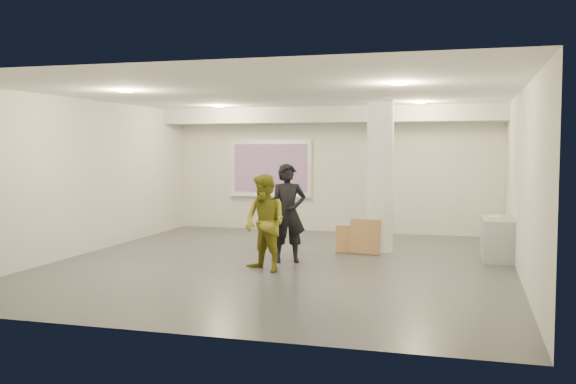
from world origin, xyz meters
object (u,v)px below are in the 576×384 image
(projection_screen, at_px, (271,169))
(credenza, at_px, (497,238))
(woman, at_px, (288,213))
(man, at_px, (265,223))
(column, at_px, (380,176))

(projection_screen, height_order, credenza, projection_screen)
(credenza, relative_size, woman, 0.74)
(projection_screen, xyz_separation_m, woman, (1.68, -4.34, -0.64))
(credenza, height_order, man, man)
(woman, height_order, man, woman)
(woman, bearing_deg, column, 26.69)
(projection_screen, distance_m, man, 5.51)
(column, distance_m, projection_screen, 4.08)
(projection_screen, xyz_separation_m, credenza, (5.32, -2.95, -1.14))
(credenza, bearing_deg, column, 170.22)
(column, bearing_deg, woman, -130.13)
(projection_screen, height_order, woman, projection_screen)
(woman, bearing_deg, man, -121.98)
(woman, bearing_deg, credenza, -2.32)
(column, bearing_deg, projection_screen, 139.44)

